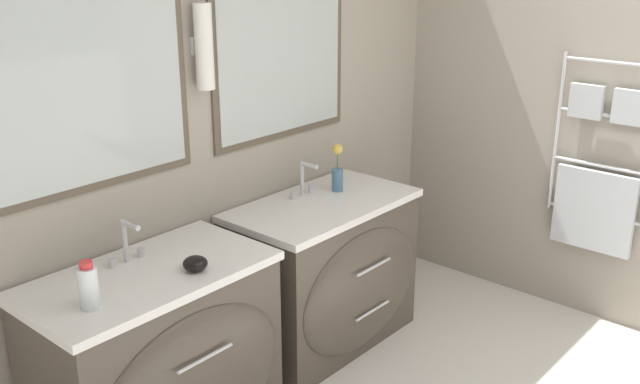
{
  "coord_description": "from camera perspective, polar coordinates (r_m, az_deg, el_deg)",
  "views": [
    {
      "loc": [
        -2.16,
        -0.35,
        2.03
      ],
      "look_at": [
        -0.03,
        1.5,
        1.04
      ],
      "focal_mm": 40.0,
      "sensor_mm": 36.0,
      "label": 1
    }
  ],
  "objects": [
    {
      "name": "flower_vase",
      "position": [
        3.74,
        1.4,
        1.64
      ],
      "size": [
        0.06,
        0.06,
        0.25
      ],
      "color": "teal",
      "rests_on": "vanity_right"
    },
    {
      "name": "vanity_left",
      "position": [
        3.1,
        -12.62,
        -12.86
      ],
      "size": [
        1.0,
        0.61,
        0.79
      ],
      "color": "#4C4238",
      "rests_on": "ground_plane"
    },
    {
      "name": "faucet_left",
      "position": [
        3.0,
        -15.2,
        -3.92
      ],
      "size": [
        0.17,
        0.12,
        0.19
      ],
      "color": "silver",
      "rests_on": "vanity_left"
    },
    {
      "name": "vanity_right",
      "position": [
        3.74,
        0.66,
        -6.47
      ],
      "size": [
        1.0,
        0.61,
        0.79
      ],
      "color": "#4C4238",
      "rests_on": "ground_plane"
    },
    {
      "name": "toiletry_bottle",
      "position": [
        2.68,
        -18.04,
        -7.21
      ],
      "size": [
        0.07,
        0.07,
        0.18
      ],
      "color": "silver",
      "rests_on": "vanity_left"
    },
    {
      "name": "amenity_bowl",
      "position": [
        2.9,
        -9.95,
        -5.66
      ],
      "size": [
        0.1,
        0.1,
        0.06
      ],
      "color": "black",
      "rests_on": "vanity_left"
    },
    {
      "name": "wall_back",
      "position": [
        3.39,
        -8.39,
        6.94
      ],
      "size": [
        4.85,
        0.16,
        2.6
      ],
      "color": "#9E9384",
      "rests_on": "ground_plane"
    },
    {
      "name": "faucet_right",
      "position": [
        3.66,
        -1.31,
        0.99
      ],
      "size": [
        0.17,
        0.12,
        0.19
      ],
      "color": "silver",
      "rests_on": "vanity_right"
    },
    {
      "name": "wall_right",
      "position": [
        4.1,
        21.75,
        7.59
      ],
      "size": [
        0.13,
        4.21,
        2.6
      ],
      "color": "#9E9384",
      "rests_on": "ground_plane"
    }
  ]
}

